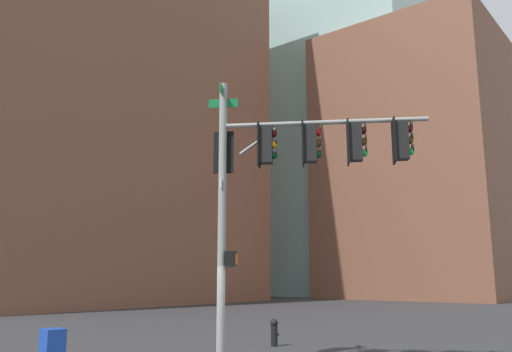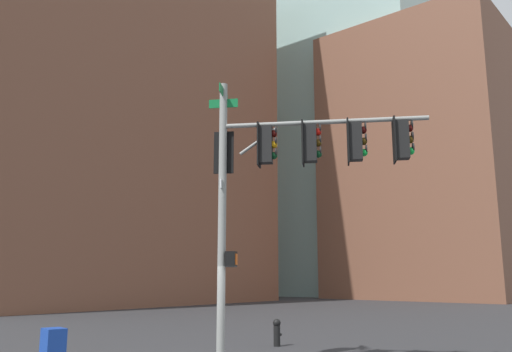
# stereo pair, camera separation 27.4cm
# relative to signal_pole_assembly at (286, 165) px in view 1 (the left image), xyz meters

# --- Properties ---
(signal_pole_assembly) EXTENTS (3.27, 5.04, 7.43)m
(signal_pole_assembly) POSITION_rel_signal_pole_assembly_xyz_m (0.00, 0.00, 0.00)
(signal_pole_assembly) COLOR gray
(signal_pole_assembly) RESTS_ON ground_plane
(fire_hydrant) EXTENTS (0.34, 0.26, 0.87)m
(fire_hydrant) POSITION_rel_signal_pole_assembly_xyz_m (3.28, 2.85, -4.65)
(fire_hydrant) COLOR black
(fire_hydrant) RESTS_ON ground_plane
(newspaper_box) EXTENTS (0.54, 0.63, 1.05)m
(newspaper_box) POSITION_rel_signal_pole_assembly_xyz_m (-4.10, 3.76, -4.60)
(newspaper_box) COLOR #193FA5
(newspaper_box) RESTS_ON ground_plane
(building_brick_nearside) EXTENTS (27.80, 18.59, 39.76)m
(building_brick_nearside) POSITION_rel_signal_pole_assembly_xyz_m (15.68, 32.14, 14.75)
(building_brick_nearside) COLOR brown
(building_brick_nearside) RESTS_ON ground_plane
(building_brick_midblock) EXTENTS (18.53, 18.03, 28.38)m
(building_brick_midblock) POSITION_rel_signal_pole_assembly_xyz_m (44.95, 13.34, 9.06)
(building_brick_midblock) COLOR brown
(building_brick_midblock) RESTS_ON ground_plane
(building_glass_tower) EXTENTS (33.45, 24.09, 74.61)m
(building_glass_tower) POSITION_rel_signal_pole_assembly_xyz_m (54.19, 24.69, 32.18)
(building_glass_tower) COLOR #9EC6C1
(building_glass_tower) RESTS_ON ground_plane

